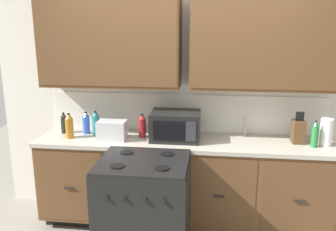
{
  "coord_description": "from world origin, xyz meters",
  "views": [
    {
      "loc": [
        0.26,
        -3.06,
        2.03
      ],
      "look_at": [
        -0.15,
        0.27,
        1.18
      ],
      "focal_mm": 38.06,
      "sensor_mm": 36.0,
      "label": 1
    }
  ],
  "objects": [
    {
      "name": "stove_range",
      "position": [
        -0.28,
        -0.33,
        0.47
      ],
      "size": [
        0.76,
        0.68,
        0.95
      ],
      "color": "black",
      "rests_on": "ground_plane"
    },
    {
      "name": "bottle_dark",
      "position": [
        -1.27,
        0.37,
        1.04
      ],
      "size": [
        0.06,
        0.06,
        0.22
      ],
      "color": "black",
      "rests_on": "counter_run"
    },
    {
      "name": "bottle_amber",
      "position": [
        -1.14,
        0.22,
        1.05
      ],
      "size": [
        0.08,
        0.08,
        0.25
      ],
      "color": "#9E6619",
      "rests_on": "counter_run"
    },
    {
      "name": "counter_run",
      "position": [
        0.0,
        0.3,
        0.48
      ],
      "size": [
        2.93,
        0.64,
        0.93
      ],
      "color": "black",
      "rests_on": "ground_plane"
    },
    {
      "name": "bottle_teal",
      "position": [
        -0.92,
        0.36,
        1.05
      ],
      "size": [
        0.07,
        0.07,
        0.25
      ],
      "color": "#1E707A",
      "rests_on": "counter_run"
    },
    {
      "name": "toaster",
      "position": [
        -0.7,
        0.22,
        1.02
      ],
      "size": [
        0.28,
        0.18,
        0.19
      ],
      "color": "#B7B7BC",
      "rests_on": "counter_run"
    },
    {
      "name": "bottle_red",
      "position": [
        -0.42,
        0.33,
        1.05
      ],
      "size": [
        0.07,
        0.07,
        0.24
      ],
      "color": "maroon",
      "rests_on": "counter_run"
    },
    {
      "name": "microwave",
      "position": [
        -0.08,
        0.3,
        1.07
      ],
      "size": [
        0.48,
        0.37,
        0.28
      ],
      "color": "black",
      "rests_on": "counter_run"
    },
    {
      "name": "paper_towel_roll",
      "position": [
        1.34,
        0.29,
        1.06
      ],
      "size": [
        0.12,
        0.12,
        0.26
      ],
      "primitive_type": "cylinder",
      "color": "white",
      "rests_on": "counter_run"
    },
    {
      "name": "knife_block",
      "position": [
        1.1,
        0.34,
        1.04
      ],
      "size": [
        0.11,
        0.14,
        0.31
      ],
      "color": "#52361E",
      "rests_on": "counter_run"
    },
    {
      "name": "bottle_green",
      "position": [
        1.23,
        0.23,
        1.05
      ],
      "size": [
        0.06,
        0.06,
        0.25
      ],
      "color": "#237A38",
      "rests_on": "counter_run"
    },
    {
      "name": "sink_faucet",
      "position": [
        0.62,
        0.51,
        1.03
      ],
      "size": [
        0.02,
        0.02,
        0.2
      ],
      "primitive_type": "cylinder",
      "color": "#B2B5BA",
      "rests_on": "counter_run"
    },
    {
      "name": "wall_unit",
      "position": [
        0.0,
        0.5,
        1.68
      ],
      "size": [
        4.1,
        0.4,
        2.59
      ],
      "color": "silver",
      "rests_on": "ground_plane"
    },
    {
      "name": "bottle_blue",
      "position": [
        -1.03,
        0.39,
        1.04
      ],
      "size": [
        0.07,
        0.07,
        0.23
      ],
      "color": "blue",
      "rests_on": "counter_run"
    }
  ]
}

